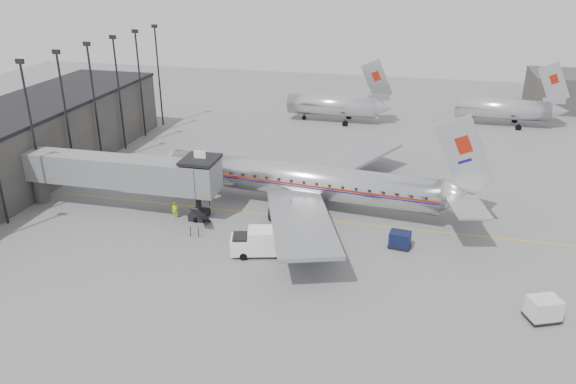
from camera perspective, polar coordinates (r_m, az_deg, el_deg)
name	(u,v)px	position (r m, az deg, el deg)	size (l,w,h in m)	color
ground	(279,244)	(52.26, -0.90, -5.33)	(160.00, 160.00, 0.00)	slate
terminal	(23,144)	(73.98, -25.34, 4.45)	(12.00, 46.00, 8.00)	#393634
apron_line	(322,220)	(56.93, 3.52, -2.86)	(0.15, 60.00, 0.01)	gold
jet_bridge	(130,173)	(59.50, -15.78, 1.83)	(21.00, 6.20, 7.10)	#5A5C5F
floodlight_masts	(80,105)	(71.40, -20.33, 8.30)	(0.90, 42.25, 15.25)	black
distant_aircraft_near	(333,105)	(90.27, 4.62, 8.83)	(16.39, 3.20, 10.26)	silver
distant_aircraft_mid	(503,108)	(94.04, 21.02, 7.95)	(16.39, 3.20, 10.26)	silver
airliner	(307,181)	(58.77, 1.91, 1.12)	(36.46, 33.64, 11.54)	silver
service_van	(262,242)	(49.99, -2.68, -5.05)	(5.66, 3.27, 2.51)	white
baggage_cart_navy	(400,239)	(52.36, 11.30, -4.74)	(2.13, 1.72, 1.54)	black
baggage_cart_white	(544,309)	(45.81, 24.53, -10.74)	(2.81, 2.53, 1.81)	silver
ramp_worker	(175,210)	(58.02, -11.41, -1.78)	(0.67, 0.44, 1.83)	#CCE61B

